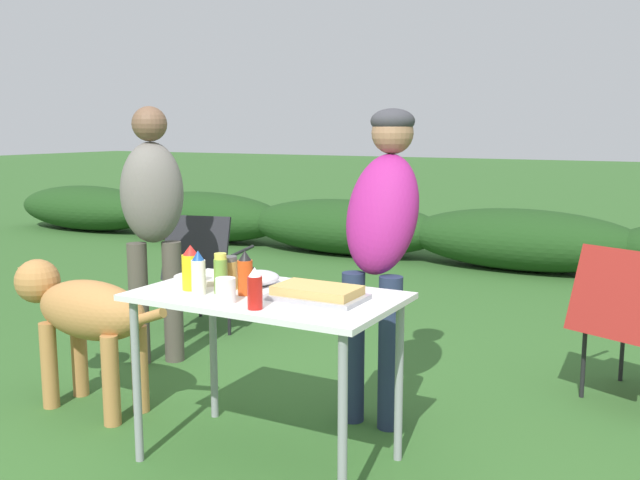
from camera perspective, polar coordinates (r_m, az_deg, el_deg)
The scene contains 18 objects.
ground_plane at distance 3.24m, azimuth -4.10°, elevation -17.13°, with size 60.00×60.00×0.00m, color #336028.
shrub_hedge at distance 7.44m, azimuth 15.80°, elevation 0.03°, with size 14.40×0.90×0.62m.
folding_table at distance 3.01m, azimuth -4.24°, elevation -5.72°, with size 1.10×0.64×0.74m.
food_tray at distance 2.88m, azimuth -0.22°, elevation -4.27°, with size 0.38×0.23×0.06m.
plate_stack at distance 3.26m, azimuth -9.43°, elevation -3.06°, with size 0.25×0.25×0.03m, color white.
mixing_bowl at distance 3.16m, azimuth -4.97°, elevation -3.03°, with size 0.19×0.19×0.06m, color silver.
paper_cup_stack at distance 2.84m, azimuth -7.56°, elevation -4.02°, with size 0.08×0.08×0.10m, color white.
hot_sauce_bottle at distance 2.96m, azimuth -6.01°, elevation -2.71°, with size 0.06×0.06×0.19m.
mayo_bottle at distance 3.00m, azimuth -9.70°, elevation -2.66°, with size 0.06×0.06×0.19m.
mustard_bottle at distance 3.09m, azimuth -10.29°, elevation -2.26°, with size 0.08×0.08×0.19m.
spice_jar at distance 3.08m, azimuth -7.24°, elevation -2.63°, with size 0.08×0.08×0.14m.
relish_jar at distance 3.00m, azimuth -7.95°, elevation -2.70°, with size 0.06×0.06×0.17m.
ketchup_bottle at distance 2.73m, azimuth -5.23°, elevation -3.94°, with size 0.06×0.06×0.16m.
standing_person_in_red_jacket at distance 3.43m, azimuth 4.95°, elevation 0.89°, with size 0.35×0.46×1.52m.
standing_person_in_olive_jacket at distance 4.36m, azimuth -13.24°, elevation 2.17°, with size 0.45×0.45×1.55m.
dog at distance 3.82m, azimuth -18.47°, elevation -5.56°, with size 1.07×0.32×0.74m.
camp_chair_green_behind_table at distance 3.99m, azimuth 23.68°, elevation -5.67°, with size 0.66×0.72×0.83m.
camp_chair_near_hedge at distance 5.08m, azimuth -9.06°, elevation -2.00°, with size 0.59×0.68×0.83m.
Camera 1 is at (1.57, -2.45, 1.43)m, focal length 40.00 mm.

